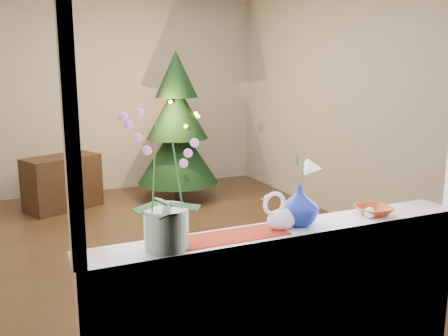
{
  "coord_description": "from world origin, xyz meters",
  "views": [
    {
      "loc": [
        -1.34,
        -4.52,
        1.77
      ],
      "look_at": [
        0.08,
        -1.4,
        1.05
      ],
      "focal_mm": 40.0,
      "sensor_mm": 36.0,
      "label": 1
    }
  ],
  "objects_px": {
    "side_table": "(62,183)",
    "paperweight": "(370,213)",
    "swan": "(282,211)",
    "blue_vase": "(299,203)",
    "orchid_pot": "(165,180)",
    "amber_dish": "(374,211)",
    "xmas_tree": "(177,126)"
  },
  "relations": [
    {
      "from": "swan",
      "to": "orchid_pot",
      "type": "bearing_deg",
      "value": -169.53
    },
    {
      "from": "amber_dish",
      "to": "paperweight",
      "type": "bearing_deg",
      "value": -149.09
    },
    {
      "from": "orchid_pot",
      "to": "amber_dish",
      "type": "distance_m",
      "value": 1.29
    },
    {
      "from": "orchid_pot",
      "to": "xmas_tree",
      "type": "bearing_deg",
      "value": 70.1
    },
    {
      "from": "swan",
      "to": "amber_dish",
      "type": "distance_m",
      "value": 0.62
    },
    {
      "from": "orchid_pot",
      "to": "blue_vase",
      "type": "height_order",
      "value": "orchid_pot"
    },
    {
      "from": "paperweight",
      "to": "amber_dish",
      "type": "xyz_separation_m",
      "value": [
        0.07,
        0.04,
        -0.01
      ]
    },
    {
      "from": "swan",
      "to": "blue_vase",
      "type": "relative_size",
      "value": 0.94
    },
    {
      "from": "orchid_pot",
      "to": "xmas_tree",
      "type": "height_order",
      "value": "xmas_tree"
    },
    {
      "from": "swan",
      "to": "xmas_tree",
      "type": "relative_size",
      "value": 0.12
    },
    {
      "from": "blue_vase",
      "to": "side_table",
      "type": "xyz_separation_m",
      "value": [
        -0.77,
        4.11,
        -0.71
      ]
    },
    {
      "from": "side_table",
      "to": "amber_dish",
      "type": "bearing_deg",
      "value": -96.71
    },
    {
      "from": "paperweight",
      "to": "amber_dish",
      "type": "bearing_deg",
      "value": 30.91
    },
    {
      "from": "paperweight",
      "to": "xmas_tree",
      "type": "distance_m",
      "value": 4.05
    },
    {
      "from": "blue_vase",
      "to": "paperweight",
      "type": "distance_m",
      "value": 0.44
    },
    {
      "from": "orchid_pot",
      "to": "xmas_tree",
      "type": "relative_size",
      "value": 0.34
    },
    {
      "from": "paperweight",
      "to": "xmas_tree",
      "type": "relative_size",
      "value": 0.03
    },
    {
      "from": "side_table",
      "to": "paperweight",
      "type": "bearing_deg",
      "value": -97.69
    },
    {
      "from": "amber_dish",
      "to": "side_table",
      "type": "height_order",
      "value": "amber_dish"
    },
    {
      "from": "swan",
      "to": "side_table",
      "type": "xyz_separation_m",
      "value": [
        -0.65,
        4.14,
        -0.69
      ]
    },
    {
      "from": "xmas_tree",
      "to": "orchid_pot",
      "type": "bearing_deg",
      "value": -109.9
    },
    {
      "from": "orchid_pot",
      "to": "side_table",
      "type": "bearing_deg",
      "value": 90.14
    },
    {
      "from": "orchid_pot",
      "to": "blue_vase",
      "type": "bearing_deg",
      "value": 2.95
    },
    {
      "from": "xmas_tree",
      "to": "blue_vase",
      "type": "bearing_deg",
      "value": -99.93
    },
    {
      "from": "swan",
      "to": "side_table",
      "type": "bearing_deg",
      "value": 108.13
    },
    {
      "from": "swan",
      "to": "side_table",
      "type": "height_order",
      "value": "swan"
    },
    {
      "from": "swan",
      "to": "blue_vase",
      "type": "distance_m",
      "value": 0.13
    },
    {
      "from": "blue_vase",
      "to": "amber_dish",
      "type": "xyz_separation_m",
      "value": [
        0.49,
        -0.03,
        -0.1
      ]
    },
    {
      "from": "amber_dish",
      "to": "blue_vase",
      "type": "bearing_deg",
      "value": 177.02
    },
    {
      "from": "swan",
      "to": "paperweight",
      "type": "distance_m",
      "value": 0.55
    },
    {
      "from": "xmas_tree",
      "to": "swan",
      "type": "bearing_deg",
      "value": -101.55
    },
    {
      "from": "swan",
      "to": "blue_vase",
      "type": "bearing_deg",
      "value": 21.16
    }
  ]
}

